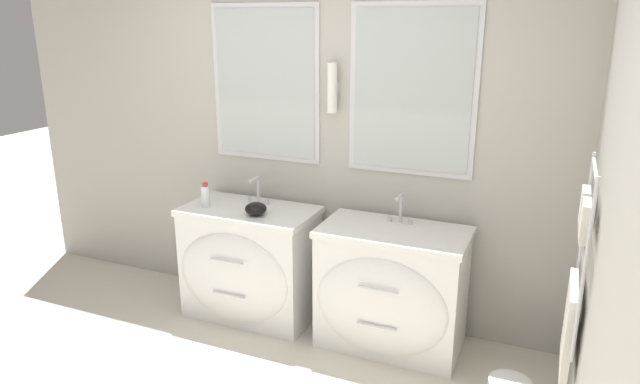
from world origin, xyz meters
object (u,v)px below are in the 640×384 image
vanity_left (249,262)px  vanity_right (390,289)px  toiletry_bottle (206,196)px  amenity_bowl (256,209)px

vanity_left → vanity_right: (1.05, 0.00, 0.00)m
vanity_left → vanity_right: bearing=0.0°
vanity_right → vanity_left: bearing=180.0°
toiletry_bottle → vanity_right: bearing=2.2°
vanity_right → toiletry_bottle: toiletry_bottle is taller
vanity_left → toiletry_bottle: bearing=-169.9°
vanity_left → amenity_bowl: (0.11, -0.07, 0.44)m
toiletry_bottle → amenity_bowl: (0.41, -0.02, -0.04)m
toiletry_bottle → amenity_bowl: size_ratio=1.19×
vanity_right → amenity_bowl: amenity_bowl is taller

